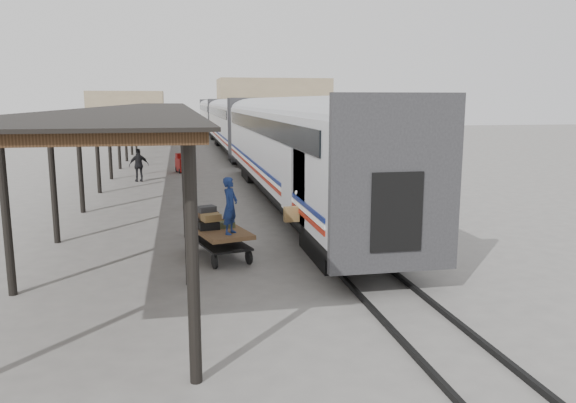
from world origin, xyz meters
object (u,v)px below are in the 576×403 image
Objects in this scene: luggage_tug at (184,164)px; pedestrian at (139,165)px; porter at (230,206)px; baggage_cart at (220,236)px.

pedestrian is (-2.48, -3.77, 0.39)m from luggage_tug.
luggage_tug is at bearing -138.42° from pedestrian.
porter is at bearing 86.78° from pedestrian.
porter is (0.25, -0.65, 1.00)m from baggage_cart.
luggage_tug is at bearing 32.23° from porter.
pedestrian is (-3.59, 17.07, -0.72)m from porter.
pedestrian reaches higher than baggage_cart.
pedestrian reaches higher than luggage_tug.
luggage_tug is 4.53m from pedestrian.
luggage_tug is 0.94× the size of porter.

